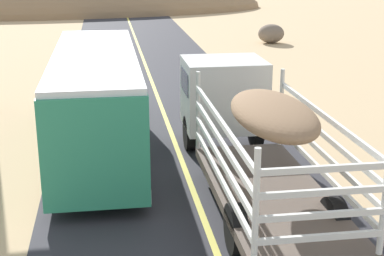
# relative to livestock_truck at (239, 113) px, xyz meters

# --- Properties ---
(livestock_truck) EXTENTS (2.53, 9.70, 3.02)m
(livestock_truck) POSITION_rel_livestock_truck_xyz_m (0.00, 0.00, 0.00)
(livestock_truck) COLOR silver
(livestock_truck) RESTS_ON road_surface
(bus) EXTENTS (2.54, 10.00, 3.21)m
(bus) POSITION_rel_livestock_truck_xyz_m (-3.99, 2.24, -0.04)
(bus) COLOR #2D8C66
(bus) RESTS_ON road_surface
(boulder_near_shoulder) EXTENTS (1.80, 1.52, 1.28)m
(boulder_near_shoulder) POSITION_rel_livestock_truck_xyz_m (7.63, 23.01, -1.15)
(boulder_near_shoulder) COLOR #756656
(boulder_near_shoulder) RESTS_ON ground
(distant_hill) EXTENTS (53.53, 20.14, 8.64)m
(distant_hill) POSITION_rel_livestock_truck_xyz_m (-13.31, 48.24, -1.79)
(distant_hill) COLOR #957553
(distant_hill) RESTS_ON ground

